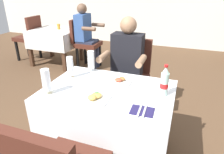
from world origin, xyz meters
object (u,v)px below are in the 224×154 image
(beer_glass_right, at_px, (70,67))
(background_dining_table, at_px, (56,38))
(seated_diner_far, at_px, (126,65))
(cola_bottle_primary, at_px, (164,82))
(plate_near_camera, at_px, (96,97))
(beer_glass_left, at_px, (91,61))
(background_chair_left, at_px, (30,36))
(background_patron, at_px, (86,33))
(background_table_tumbler, at_px, (59,27))
(chair_far_diner_seat, at_px, (131,74))
(background_chair_right, at_px, (84,41))
(napkin_cutlery_set, at_px, (142,111))
(plate_far_diner, at_px, (118,81))
(main_dining_table, at_px, (108,106))
(beer_glass_middle, at_px, (46,81))

(beer_glass_right, xyz_separation_m, background_dining_table, (-1.55, 1.98, -0.30))
(seated_diner_far, relative_size, cola_bottle_primary, 4.61)
(plate_near_camera, height_order, beer_glass_left, beer_glass_left)
(background_chair_left, bearing_deg, background_dining_table, -0.00)
(background_patron, height_order, background_table_tumbler, background_patron)
(chair_far_diner_seat, bearing_deg, background_dining_table, 146.89)
(background_chair_right, distance_m, background_patron, 0.16)
(cola_bottle_primary, xyz_separation_m, background_table_tumbler, (-2.39, 2.08, -0.06))
(background_chair_right, bearing_deg, plate_near_camera, -60.64)
(napkin_cutlery_set, height_order, background_table_tumbler, background_table_tumbler)
(plate_far_diner, relative_size, background_chair_left, 0.26)
(seated_diner_far, bearing_deg, plate_far_diner, -81.73)
(main_dining_table, height_order, seated_diner_far, seated_diner_far)
(main_dining_table, distance_m, plate_near_camera, 0.27)
(beer_glass_right, xyz_separation_m, background_patron, (-0.83, 1.98, -0.13))
(background_dining_table, distance_m, background_chair_left, 0.67)
(beer_glass_middle, relative_size, background_chair_right, 0.23)
(chair_far_diner_seat, height_order, background_patron, background_patron)
(background_chair_right, bearing_deg, beer_glass_right, -66.07)
(seated_diner_far, distance_m, napkin_cutlery_set, 1.00)
(plate_near_camera, relative_size, cola_bottle_primary, 0.81)
(beer_glass_left, xyz_separation_m, napkin_cutlery_set, (0.68, -0.57, -0.11))
(beer_glass_middle, bearing_deg, beer_glass_left, 76.72)
(seated_diner_far, xyz_separation_m, beer_glass_middle, (-0.42, -0.93, 0.13))
(seated_diner_far, distance_m, background_dining_table, 2.41)
(napkin_cutlery_set, bearing_deg, cola_bottle_primary, 69.52)
(background_table_tumbler, bearing_deg, background_patron, -5.14)
(beer_glass_left, bearing_deg, beer_glass_right, -118.52)
(background_chair_right, bearing_deg, beer_glass_middle, -69.76)
(beer_glass_middle, bearing_deg, plate_near_camera, 8.12)
(beer_glass_middle, bearing_deg, chair_far_diner_seat, 66.29)
(chair_far_diner_seat, bearing_deg, seated_diner_far, -110.01)
(plate_far_diner, relative_size, beer_glass_right, 1.18)
(plate_far_diner, bearing_deg, plate_near_camera, -101.66)
(cola_bottle_primary, relative_size, background_dining_table, 0.30)
(plate_far_diner, xyz_separation_m, background_chair_right, (-1.35, 1.92, -0.19))
(beer_glass_right, distance_m, background_chair_right, 2.18)
(plate_far_diner, height_order, cola_bottle_primary, cola_bottle_primary)
(chair_far_diner_seat, distance_m, background_table_tumbler, 2.36)
(cola_bottle_primary, bearing_deg, napkin_cutlery_set, -110.48)
(background_chair_right, bearing_deg, background_dining_table, -180.00)
(main_dining_table, relative_size, background_table_tumbler, 10.31)
(background_table_tumbler, bearing_deg, beer_glass_left, -48.61)
(beer_glass_left, xyz_separation_m, cola_bottle_primary, (0.79, -0.27, 0.00))
(seated_diner_far, xyz_separation_m, plate_near_camera, (0.00, -0.87, 0.04))
(seated_diner_far, bearing_deg, chair_far_diner_seat, 69.99)
(background_dining_table, bearing_deg, background_table_tumbler, 41.12)
(napkin_cutlery_set, bearing_deg, background_table_tumbler, 133.67)
(background_chair_right, bearing_deg, background_chair_left, 180.00)
(background_chair_left, bearing_deg, seated_diner_far, -28.24)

